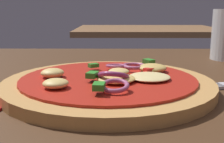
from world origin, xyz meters
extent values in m
cube|color=#4C301C|center=(0.00, 0.00, 0.01)|extent=(1.46, 0.82, 0.03)
cylinder|color=tan|center=(0.00, 0.01, 0.03)|extent=(0.27, 0.27, 0.01)
cylinder|color=red|center=(0.00, 0.01, 0.04)|extent=(0.23, 0.23, 0.00)
ellipsoid|color=#EFCC72|center=(-0.07, 0.01, 0.05)|extent=(0.03, 0.03, 0.01)
ellipsoid|color=#E5BC60|center=(0.01, -0.01, 0.05)|extent=(0.05, 0.05, 0.01)
ellipsoid|color=#EFCC72|center=(-0.06, -0.04, 0.05)|extent=(0.03, 0.03, 0.01)
ellipsoid|color=#EFCC72|center=(0.01, 0.03, 0.05)|extent=(0.03, 0.03, 0.01)
ellipsoid|color=#F4DB8E|center=(0.05, 0.00, 0.05)|extent=(0.05, 0.05, 0.01)
ellipsoid|color=#E5BC60|center=(0.06, 0.04, 0.05)|extent=(0.04, 0.04, 0.01)
torus|color=#93386B|center=(0.01, -0.01, 0.05)|extent=(0.05, 0.04, 0.02)
torus|color=#B25984|center=(0.01, -0.06, 0.05)|extent=(0.04, 0.04, 0.01)
torus|color=#B25984|center=(0.04, 0.05, 0.05)|extent=(0.05, 0.05, 0.01)
torus|color=#B25984|center=(0.01, 0.06, 0.05)|extent=(0.03, 0.03, 0.01)
cube|color=#2D8C28|center=(-0.02, -0.01, 0.05)|extent=(0.02, 0.02, 0.01)
cube|color=#2D8C28|center=(-0.01, -0.07, 0.05)|extent=(0.01, 0.02, 0.01)
cube|color=#2D8C28|center=(-0.02, 0.06, 0.05)|extent=(0.02, 0.02, 0.01)
cube|color=#2D8C28|center=(0.06, 0.08, 0.05)|extent=(0.02, 0.02, 0.01)
cube|color=red|center=(0.05, 0.03, 0.05)|extent=(0.02, 0.01, 0.01)
cube|color=silver|center=(0.13, 0.03, 0.03)|extent=(0.03, 0.01, 0.00)
cube|color=silver|center=(0.13, 0.02, 0.03)|extent=(0.03, 0.01, 0.00)
cube|color=silver|center=(0.14, 0.01, 0.03)|extent=(0.03, 0.01, 0.00)
cube|color=silver|center=(0.14, 0.01, 0.03)|extent=(0.03, 0.01, 0.00)
cube|color=brown|center=(0.19, 1.26, 0.01)|extent=(0.77, 0.58, 0.03)
camera|label=1|loc=(0.01, -0.36, 0.13)|focal=46.88mm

